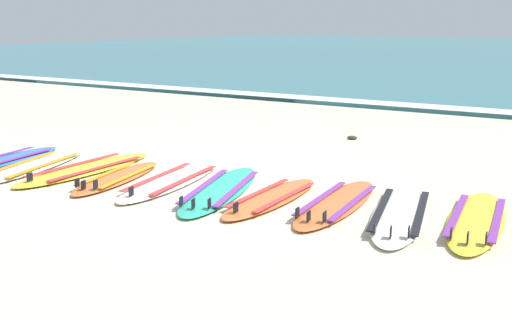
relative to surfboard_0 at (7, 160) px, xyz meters
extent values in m
plane|color=beige|center=(3.24, 0.68, -0.04)|extent=(80.00, 80.00, 0.00)
cube|color=white|center=(3.24, 8.75, 0.02)|extent=(80.00, 0.79, 0.11)
ellipsoid|color=#3875CC|center=(0.00, 0.00, 0.00)|extent=(0.84, 2.15, 0.07)
cube|color=purple|center=(0.19, 0.03, 0.04)|extent=(0.30, 1.46, 0.01)
ellipsoid|color=white|center=(0.70, -0.09, 0.00)|extent=(1.12, 2.39, 0.07)
cube|color=gold|center=(0.49, -0.14, 0.04)|extent=(0.47, 1.59, 0.01)
cube|color=gold|center=(0.90, -0.04, 0.04)|extent=(0.47, 1.59, 0.01)
ellipsoid|color=yellow|center=(1.47, 0.20, 0.00)|extent=(0.62, 2.46, 0.07)
cube|color=#D13838|center=(1.25, 0.20, 0.04)|extent=(0.09, 1.72, 0.01)
cube|color=#D13838|center=(1.69, 0.20, 0.04)|extent=(0.09, 1.72, 0.01)
cube|color=black|center=(1.47, -0.76, 0.09)|extent=(0.01, 0.09, 0.11)
ellipsoid|color=orange|center=(2.20, 0.08, 0.00)|extent=(0.88, 2.01, 0.07)
cube|color=gold|center=(2.03, 0.04, 0.04)|extent=(0.35, 1.35, 0.01)
cube|color=gold|center=(2.37, 0.11, 0.04)|extent=(0.35, 1.35, 0.01)
cube|color=black|center=(2.36, -0.67, 0.09)|extent=(0.03, 0.09, 0.11)
cube|color=black|center=(2.21, -0.64, 0.09)|extent=(0.03, 0.09, 0.11)
cube|color=black|center=(2.47, -0.58, 0.09)|extent=(0.03, 0.09, 0.11)
ellipsoid|color=white|center=(2.93, 0.32, 0.00)|extent=(0.92, 2.39, 0.07)
cube|color=#D13838|center=(2.72, 0.29, 0.04)|extent=(0.32, 1.63, 0.01)
cube|color=#D13838|center=(3.13, 0.35, 0.04)|extent=(0.32, 1.63, 0.01)
cube|color=black|center=(3.06, -0.58, 0.09)|extent=(0.03, 0.09, 0.11)
ellipsoid|color=#2DB793|center=(3.73, 0.31, 0.00)|extent=(1.27, 2.50, 0.07)
cube|color=purple|center=(3.52, 0.24, 0.04)|extent=(0.56, 1.65, 0.01)
cube|color=purple|center=(3.94, 0.37, 0.04)|extent=(0.56, 1.65, 0.01)
cube|color=black|center=(4.00, -0.60, 0.09)|extent=(0.04, 0.09, 0.11)
cube|color=black|center=(3.82, -0.59, 0.09)|extent=(0.04, 0.09, 0.11)
cube|color=black|center=(4.14, -0.50, 0.09)|extent=(0.04, 0.09, 0.11)
ellipsoid|color=orange|center=(4.46, 0.33, 0.00)|extent=(0.55, 2.05, 0.07)
cube|color=#D13838|center=(4.27, 0.32, 0.04)|extent=(0.10, 1.43, 0.01)
cube|color=#D13838|center=(4.64, 0.33, 0.04)|extent=(0.10, 1.43, 0.01)
cube|color=black|center=(4.47, -0.47, 0.09)|extent=(0.01, 0.09, 0.11)
ellipsoid|color=orange|center=(5.21, 0.53, 0.00)|extent=(0.73, 2.25, 0.07)
cube|color=purple|center=(5.01, 0.51, 0.04)|extent=(0.20, 1.55, 0.01)
cube|color=purple|center=(5.41, 0.55, 0.04)|extent=(0.20, 1.55, 0.01)
cube|color=black|center=(5.28, -0.33, 0.09)|extent=(0.02, 0.09, 0.11)
cube|color=black|center=(5.12, -0.28, 0.09)|extent=(0.02, 0.09, 0.11)
cube|color=black|center=(5.43, -0.26, 0.09)|extent=(0.02, 0.09, 0.11)
ellipsoid|color=silver|center=(5.97, 0.54, 0.00)|extent=(1.11, 2.43, 0.07)
cube|color=black|center=(5.76, 0.49, 0.04)|extent=(0.45, 1.63, 0.01)
cube|color=black|center=(6.17, 0.58, 0.04)|extent=(0.45, 1.63, 0.01)
cube|color=black|center=(6.17, -0.36, 0.09)|extent=(0.03, 0.09, 0.11)
cube|color=black|center=(6.00, -0.34, 0.09)|extent=(0.03, 0.09, 0.11)
cube|color=black|center=(6.32, -0.26, 0.09)|extent=(0.03, 0.09, 0.11)
ellipsoid|color=yellow|center=(6.73, 0.74, 0.00)|extent=(0.85, 2.34, 0.07)
cube|color=purple|center=(6.53, 0.71, 0.04)|extent=(0.28, 1.59, 0.01)
cube|color=purple|center=(6.93, 0.76, 0.04)|extent=(0.28, 1.59, 0.01)
cube|color=black|center=(6.84, -0.15, 0.09)|extent=(0.02, 0.09, 0.11)
cube|color=black|center=(6.68, -0.11, 0.09)|extent=(0.02, 0.09, 0.11)
cube|color=black|center=(6.99, -0.07, 0.09)|extent=(0.02, 0.09, 0.11)
ellipsoid|color=#2D381E|center=(3.73, 4.45, 0.00)|extent=(0.19, 0.15, 0.07)
camera|label=1|loc=(8.04, -5.83, 2.07)|focal=43.63mm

